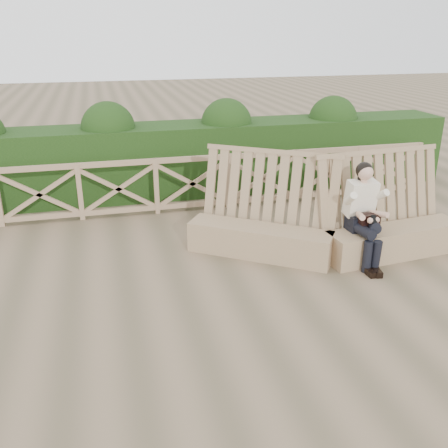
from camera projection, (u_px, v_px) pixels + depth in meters
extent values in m
plane|color=brown|center=(241.00, 294.00, 6.85)|extent=(60.00, 60.00, 0.00)
cube|color=#8C7250|center=(260.00, 241.00, 7.95)|extent=(2.16, 1.71, 0.49)
cube|color=#8C7250|center=(265.00, 202.00, 7.97)|extent=(2.13, 1.67, 1.60)
cube|color=#8C7250|center=(394.00, 241.00, 7.94)|extent=(2.32, 0.74, 0.49)
cube|color=#8C7250|center=(387.00, 202.00, 7.97)|extent=(2.32, 0.69, 1.60)
cube|color=black|center=(360.00, 222.00, 7.71)|extent=(0.40, 0.30, 0.24)
cube|color=beige|center=(361.00, 198.00, 7.62)|extent=(0.45, 0.33, 0.58)
sphere|color=tan|center=(365.00, 172.00, 7.42)|extent=(0.24, 0.24, 0.23)
sphere|color=black|center=(364.00, 170.00, 7.45)|extent=(0.26, 0.26, 0.25)
cylinder|color=black|center=(362.00, 230.00, 7.49)|extent=(0.18, 0.51, 0.17)
cylinder|color=black|center=(372.00, 223.00, 7.52)|extent=(0.18, 0.52, 0.18)
cylinder|color=black|center=(367.00, 257.00, 7.39)|extent=(0.14, 0.14, 0.49)
cylinder|color=black|center=(376.00, 257.00, 7.41)|extent=(0.14, 0.14, 0.49)
cube|color=black|center=(369.00, 272.00, 7.38)|extent=(0.11, 0.27, 0.09)
cube|color=black|center=(377.00, 272.00, 7.39)|extent=(0.11, 0.27, 0.09)
cube|color=black|center=(369.00, 220.00, 7.50)|extent=(0.30, 0.18, 0.20)
cube|color=black|center=(374.00, 220.00, 7.31)|extent=(0.08, 0.10, 0.13)
cube|color=#8E6F52|center=(192.00, 159.00, 9.62)|extent=(10.10, 0.07, 0.10)
cube|color=#8E6F52|center=(193.00, 204.00, 9.96)|extent=(10.10, 0.07, 0.10)
cube|color=black|center=(182.00, 159.00, 10.81)|extent=(12.00, 1.20, 1.50)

